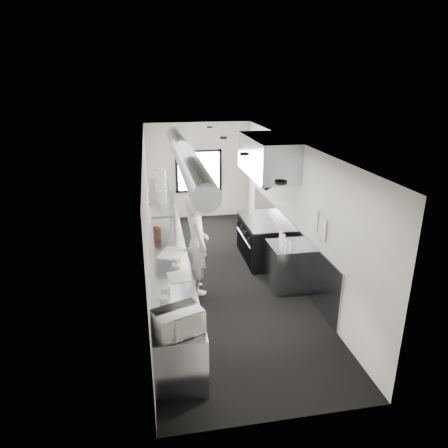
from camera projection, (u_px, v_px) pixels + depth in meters
name	position (u px, v px, depth m)	size (l,w,h in m)	color
floor	(223.00, 275.00, 8.77)	(3.00, 8.00, 0.01)	black
ceiling	(222.00, 144.00, 7.82)	(3.00, 8.00, 0.01)	silver
wall_back	(199.00, 171.00, 12.00)	(3.00, 0.02, 2.80)	silver
wall_front	(285.00, 323.00, 4.60)	(3.00, 0.02, 2.80)	silver
wall_left	(147.00, 217.00, 8.05)	(0.02, 8.00, 2.80)	silver
wall_right	(293.00, 209.00, 8.55)	(0.02, 8.00, 2.80)	silver
wall_cladding	(286.00, 242.00, 9.11)	(0.03, 5.50, 1.10)	#969AA4
hvac_duct	(184.00, 154.00, 8.16)	(0.40, 0.40, 6.40)	gray
service_window	(199.00, 171.00, 11.97)	(1.36, 0.05, 1.25)	white
exhaust_hood	(267.00, 156.00, 8.80)	(0.81, 2.20, 0.88)	#969AA4
prep_counter	(169.00, 271.00, 7.96)	(0.70, 6.00, 0.90)	#969AA4
pass_shelf	(161.00, 196.00, 8.98)	(0.45, 3.00, 0.68)	#969AA4
range	(262.00, 240.00, 9.44)	(0.88, 1.60, 0.94)	black
bottle_station	(286.00, 266.00, 8.17)	(0.65, 0.80, 0.90)	#969AA4
far_work_table	(162.00, 212.00, 11.39)	(0.70, 1.20, 0.90)	#969AA4
notice_sheet_a	(315.00, 219.00, 7.37)	(0.02, 0.28, 0.38)	silver
notice_sheet_b	(322.00, 228.00, 7.06)	(0.02, 0.28, 0.38)	silver
line_cook	(197.00, 245.00, 7.85)	(0.71, 0.47, 1.95)	silver
microwave	(178.00, 322.00, 5.22)	(0.55, 0.42, 0.33)	white
deli_tub_a	(164.00, 300.00, 5.95)	(0.14, 0.14, 0.10)	#ACB4A6
deli_tub_b	(166.00, 290.00, 6.22)	(0.14, 0.14, 0.10)	#ACB4A6
newspaper	(179.00, 277.00, 6.74)	(0.34, 0.42, 0.01)	white
small_plate	(177.00, 264.00, 7.19)	(0.17, 0.17, 0.01)	white
pastry	(177.00, 261.00, 7.17)	(0.10, 0.10, 0.10)	tan
cutting_board	(172.00, 253.00, 7.63)	(0.42, 0.56, 0.02)	silver
knife_block	(157.00, 233.00, 8.35)	(0.09, 0.20, 0.22)	#54311D
plate_stack_a	(162.00, 197.00, 8.34)	(0.21, 0.21, 0.25)	white
plate_stack_b	(160.00, 192.00, 8.64)	(0.23, 0.23, 0.30)	white
plate_stack_c	(161.00, 185.00, 9.12)	(0.23, 0.23, 0.33)	white
plate_stack_d	(160.00, 179.00, 9.53)	(0.26, 0.26, 0.40)	white
squeeze_bottle_a	(291.00, 246.00, 7.74)	(0.06, 0.06, 0.17)	silver
squeeze_bottle_b	(286.00, 244.00, 7.82)	(0.06, 0.06, 0.18)	silver
squeeze_bottle_c	(283.00, 242.00, 7.98)	(0.05, 0.05, 0.16)	silver
squeeze_bottle_d	(284.00, 239.00, 8.09)	(0.06, 0.06, 0.18)	silver
squeeze_bottle_e	(281.00, 236.00, 8.21)	(0.07, 0.07, 0.20)	silver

